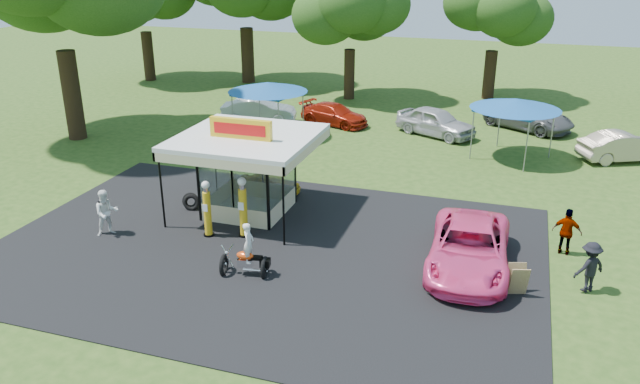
{
  "coord_description": "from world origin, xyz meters",
  "views": [
    {
      "loc": [
        8.36,
        -17.12,
        10.54
      ],
      "look_at": [
        1.46,
        4.0,
        1.7
      ],
      "focal_mm": 35.0,
      "sensor_mm": 36.0,
      "label": 1
    }
  ],
  "objects_px": {
    "gas_pump_left": "(207,210)",
    "pink_sedan": "(469,248)",
    "kiosk_car": "(269,183)",
    "bg_car_b": "(334,114)",
    "bg_car_e": "(624,147)",
    "spectator_east_b": "(567,232)",
    "tent_west": "(268,87)",
    "gas_pump_right": "(243,209)",
    "spectator_west": "(107,213)",
    "spectator_east_a": "(590,267)",
    "motorcycle": "(247,255)",
    "gas_station_kiosk": "(248,172)",
    "bg_car_a": "(259,110)",
    "tent_east": "(516,104)",
    "bg_car_d": "(529,117)",
    "a_frame_sign": "(518,280)",
    "bg_car_c": "(436,122)"
  },
  "relations": [
    {
      "from": "kiosk_car",
      "to": "tent_west",
      "type": "xyz_separation_m",
      "value": [
        -3.51,
        8.44,
        2.43
      ]
    },
    {
      "from": "gas_pump_right",
      "to": "tent_west",
      "type": "xyz_separation_m",
      "value": [
        -4.3,
        12.93,
        1.74
      ]
    },
    {
      "from": "kiosk_car",
      "to": "bg_car_b",
      "type": "distance_m",
      "value": 12.12
    },
    {
      "from": "kiosk_car",
      "to": "pink_sedan",
      "type": "bearing_deg",
      "value": -115.49
    },
    {
      "from": "bg_car_b",
      "to": "gas_station_kiosk",
      "type": "bearing_deg",
      "value": -159.22
    },
    {
      "from": "spectator_west",
      "to": "tent_west",
      "type": "xyz_separation_m",
      "value": [
        0.79,
        14.41,
        1.98
      ]
    },
    {
      "from": "gas_pump_right",
      "to": "bg_car_b",
      "type": "relative_size",
      "value": 0.54
    },
    {
      "from": "a_frame_sign",
      "to": "bg_car_d",
      "type": "distance_m",
      "value": 20.51
    },
    {
      "from": "spectator_east_a",
      "to": "tent_west",
      "type": "height_order",
      "value": "tent_west"
    },
    {
      "from": "bg_car_c",
      "to": "bg_car_d",
      "type": "xyz_separation_m",
      "value": [
        5.21,
        3.15,
        -0.07
      ]
    },
    {
      "from": "gas_station_kiosk",
      "to": "bg_car_c",
      "type": "xyz_separation_m",
      "value": [
        5.78,
        13.87,
        -0.96
      ]
    },
    {
      "from": "a_frame_sign",
      "to": "bg_car_b",
      "type": "bearing_deg",
      "value": 106.21
    },
    {
      "from": "spectator_east_b",
      "to": "tent_west",
      "type": "height_order",
      "value": "tent_west"
    },
    {
      "from": "pink_sedan",
      "to": "spectator_west",
      "type": "height_order",
      "value": "spectator_west"
    },
    {
      "from": "spectator_east_b",
      "to": "tent_west",
      "type": "xyz_separation_m",
      "value": [
        -16.03,
        10.62,
        2.03
      ]
    },
    {
      "from": "motorcycle",
      "to": "kiosk_car",
      "type": "distance_m",
      "value": 7.55
    },
    {
      "from": "bg_car_a",
      "to": "bg_car_e",
      "type": "height_order",
      "value": "bg_car_a"
    },
    {
      "from": "spectator_west",
      "to": "bg_car_b",
      "type": "height_order",
      "value": "spectator_west"
    },
    {
      "from": "kiosk_car",
      "to": "bg_car_e",
      "type": "height_order",
      "value": "bg_car_e"
    },
    {
      "from": "gas_station_kiosk",
      "to": "gas_pump_right",
      "type": "bearing_deg",
      "value": -70.95
    },
    {
      "from": "tent_west",
      "to": "bg_car_e",
      "type": "bearing_deg",
      "value": 4.76
    },
    {
      "from": "motorcycle",
      "to": "pink_sedan",
      "type": "distance_m",
      "value": 7.63
    },
    {
      "from": "bg_car_a",
      "to": "bg_car_d",
      "type": "bearing_deg",
      "value": -90.7
    },
    {
      "from": "gas_pump_right",
      "to": "tent_east",
      "type": "height_order",
      "value": "tent_east"
    },
    {
      "from": "bg_car_d",
      "to": "bg_car_b",
      "type": "bearing_deg",
      "value": 134.64
    },
    {
      "from": "spectator_west",
      "to": "bg_car_b",
      "type": "distance_m",
      "value": 18.45
    },
    {
      "from": "gas_pump_left",
      "to": "spectator_east_a",
      "type": "xyz_separation_m",
      "value": [
        13.65,
        0.17,
        -0.23
      ]
    },
    {
      "from": "a_frame_sign",
      "to": "bg_car_d",
      "type": "bearing_deg",
      "value": 73.11
    },
    {
      "from": "spectator_east_a",
      "to": "bg_car_a",
      "type": "relative_size",
      "value": 0.37
    },
    {
      "from": "gas_station_kiosk",
      "to": "bg_car_b",
      "type": "distance_m",
      "value": 14.37
    },
    {
      "from": "tent_east",
      "to": "bg_car_d",
      "type": "bearing_deg",
      "value": 82.41
    },
    {
      "from": "tent_east",
      "to": "spectator_east_a",
      "type": "bearing_deg",
      "value": -77.49
    },
    {
      "from": "spectator_east_b",
      "to": "bg_car_b",
      "type": "relative_size",
      "value": 0.39
    },
    {
      "from": "a_frame_sign",
      "to": "bg_car_e",
      "type": "xyz_separation_m",
      "value": [
        4.83,
        15.74,
        0.23
      ]
    },
    {
      "from": "bg_car_d",
      "to": "bg_car_e",
      "type": "bearing_deg",
      "value": -103.31
    },
    {
      "from": "spectator_east_a",
      "to": "tent_east",
      "type": "relative_size",
      "value": 0.38
    },
    {
      "from": "pink_sedan",
      "to": "kiosk_car",
      "type": "bearing_deg",
      "value": 152.02
    },
    {
      "from": "motorcycle",
      "to": "tent_west",
      "type": "distance_m",
      "value": 16.8
    },
    {
      "from": "gas_station_kiosk",
      "to": "spectator_east_b",
      "type": "distance_m",
      "value": 12.55
    },
    {
      "from": "gas_pump_right",
      "to": "bg_car_b",
      "type": "distance_m",
      "value": 16.65
    },
    {
      "from": "motorcycle",
      "to": "tent_east",
      "type": "height_order",
      "value": "tent_east"
    },
    {
      "from": "gas_station_kiosk",
      "to": "motorcycle",
      "type": "xyz_separation_m",
      "value": [
        2.18,
        -5.02,
        -1.0
      ]
    },
    {
      "from": "a_frame_sign",
      "to": "bg_car_b",
      "type": "height_order",
      "value": "bg_car_b"
    },
    {
      "from": "gas_pump_right",
      "to": "spectator_west",
      "type": "xyz_separation_m",
      "value": [
        -5.09,
        -1.48,
        -0.24
      ]
    },
    {
      "from": "pink_sedan",
      "to": "spectator_east_a",
      "type": "distance_m",
      "value": 3.86
    },
    {
      "from": "spectator_east_b",
      "to": "bg_car_e",
      "type": "height_order",
      "value": "spectator_east_b"
    },
    {
      "from": "gas_pump_right",
      "to": "spectator_west",
      "type": "distance_m",
      "value": 5.31
    },
    {
      "from": "tent_west",
      "to": "motorcycle",
      "type": "bearing_deg",
      "value": -70.05
    },
    {
      "from": "bg_car_b",
      "to": "spectator_west",
      "type": "bearing_deg",
      "value": -173.22
    },
    {
      "from": "gas_pump_left",
      "to": "pink_sedan",
      "type": "distance_m",
      "value": 9.82
    }
  ]
}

